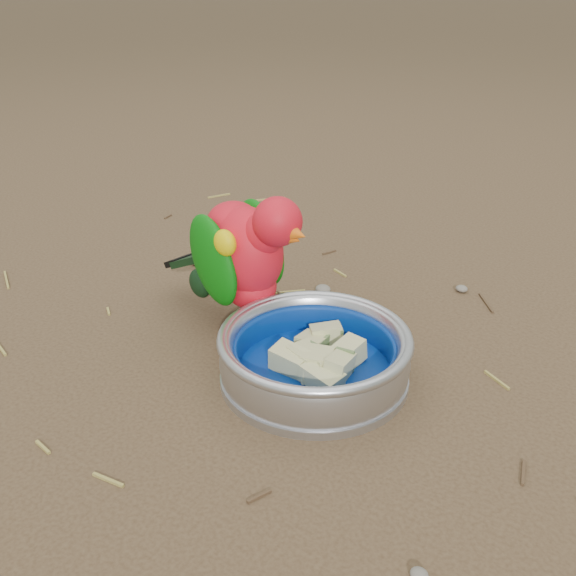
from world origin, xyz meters
The scene contains 6 objects.
ground centered at (0.00, 0.00, 0.00)m, with size 60.00×60.00×0.00m, color #4E3A26.
food_bowl centered at (0.08, -0.06, 0.01)m, with size 0.22×0.22×0.02m, color #B2B2BA.
bowl_wall centered at (0.08, -0.06, 0.04)m, with size 0.22×0.22×0.04m, color #B2B2BA, non-canonical shape.
fruit_wedges centered at (0.08, -0.06, 0.03)m, with size 0.13×0.13×0.03m, color #C6C283, non-canonical shape.
lory_parrot centered at (-0.05, -0.01, 0.09)m, with size 0.11×0.23×0.19m, color red, non-canonical shape.
ground_debris centered at (-0.04, 0.06, 0.00)m, with size 0.90×0.80×0.01m, color olive, non-canonical shape.
Camera 1 is at (0.41, -0.58, 0.43)m, focal length 40.00 mm.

